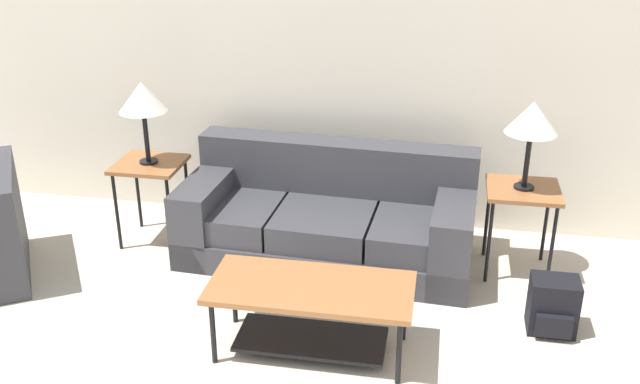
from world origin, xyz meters
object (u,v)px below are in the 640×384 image
coffee_table (311,303)px  backpack (553,306)px  side_table_left (150,172)px  table_lamp_left (142,98)px  couch (328,220)px  table_lamp_right (532,119)px  side_table_right (522,198)px

coffee_table → backpack: 1.54m
side_table_left → table_lamp_left: (0.00, 0.00, 0.58)m
couch → coffee_table: bearing=-85.2°
backpack → coffee_table: bearing=-161.8°
coffee_table → table_lamp_left: size_ratio=1.93×
couch → table_lamp_right: table_lamp_right is taller
table_lamp_left → couch: bearing=-0.3°
coffee_table → backpack: (1.46, 0.48, -0.16)m
side_table_right → table_lamp_right: size_ratio=1.05×
side_table_right → backpack: 0.86m
coffee_table → side_table_left: (-1.49, 1.22, 0.24)m
couch → backpack: couch is taller
side_table_right → coffee_table: bearing=-136.4°
table_lamp_left → table_lamp_right: (2.77, 0.00, 0.00)m
side_table_left → side_table_right: 2.77m
coffee_table → table_lamp_left: bearing=140.7°
side_table_right → backpack: bearing=-76.7°
side_table_left → couch: bearing=-0.3°
couch → coffee_table: size_ratio=1.82×
side_table_left → table_lamp_left: size_ratio=1.05×
coffee_table → table_lamp_right: size_ratio=1.93×
side_table_right → table_lamp_left: size_ratio=1.05×
table_lamp_left → table_lamp_right: bearing=0.0°
side_table_right → table_lamp_left: 2.83m
table_lamp_left → backpack: (2.95, -0.74, -0.98)m
couch → table_lamp_left: (-1.39, 0.01, 0.87)m
couch → side_table_right: 1.41m
side_table_left → table_lamp_right: 2.83m
couch → table_lamp_right: size_ratio=3.50×
coffee_table → couch: bearing=94.8°
couch → backpack: bearing=-25.2°
table_lamp_right → coffee_table: bearing=-136.4°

